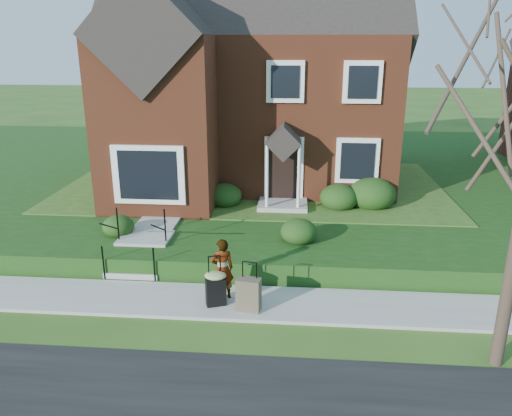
# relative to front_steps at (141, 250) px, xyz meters

# --- Properties ---
(ground) EXTENTS (120.00, 120.00, 0.00)m
(ground) POSITION_rel_front_steps_xyz_m (2.50, -1.84, -0.47)
(ground) COLOR #2D5119
(ground) RESTS_ON ground
(sidewalk) EXTENTS (60.00, 1.60, 0.08)m
(sidewalk) POSITION_rel_front_steps_xyz_m (2.50, -1.84, -0.43)
(sidewalk) COLOR #9E9B93
(sidewalk) RESTS_ON ground
(terrace) EXTENTS (44.00, 20.00, 0.60)m
(terrace) POSITION_rel_front_steps_xyz_m (6.50, 9.06, -0.17)
(terrace) COLOR #183D10
(terrace) RESTS_ON ground
(walkway) EXTENTS (1.20, 6.00, 0.06)m
(walkway) POSITION_rel_front_steps_xyz_m (0.00, 3.16, 0.16)
(walkway) COLOR #9E9B93
(walkway) RESTS_ON terrace
(main_house) EXTENTS (10.40, 10.20, 9.40)m
(main_house) POSITION_rel_front_steps_xyz_m (2.29, 7.76, 4.79)
(main_house) COLOR brown
(main_house) RESTS_ON terrace
(front_steps) EXTENTS (1.40, 2.02, 1.50)m
(front_steps) POSITION_rel_front_steps_xyz_m (0.00, 0.00, 0.00)
(front_steps) COLOR #9E9B93
(front_steps) RESTS_ON ground
(foundation_shrubs) EXTENTS (9.84, 4.55, 1.09)m
(foundation_shrubs) POSITION_rel_front_steps_xyz_m (3.65, 3.24, 0.58)
(foundation_shrubs) COLOR #183810
(foundation_shrubs) RESTS_ON terrace
(woman) EXTENTS (0.63, 0.51, 1.48)m
(woman) POSITION_rel_front_steps_xyz_m (2.48, -1.71, 0.34)
(woman) COLOR #999999
(woman) RESTS_ON sidewalk
(suitcase_black) EXTENTS (0.60, 0.55, 1.19)m
(suitcase_black) POSITION_rel_front_steps_xyz_m (2.37, -2.05, 0.07)
(suitcase_black) COLOR black
(suitcase_black) RESTS_ON sidewalk
(suitcase_olive) EXTENTS (0.57, 0.38, 1.15)m
(suitcase_olive) POSITION_rel_front_steps_xyz_m (3.14, -2.23, -0.01)
(suitcase_olive) COLOR brown
(suitcase_olive) RESTS_ON sidewalk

